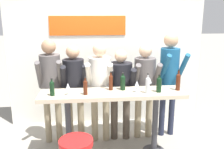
# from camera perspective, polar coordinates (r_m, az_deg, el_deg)

# --- Properties ---
(back_wall) EXTENTS (3.77, 0.12, 2.86)m
(back_wall) POSITION_cam_1_polar(r_m,az_deg,el_deg) (4.89, -1.42, 5.22)
(back_wall) COLOR silver
(back_wall) RESTS_ON ground_plane
(tasting_table) EXTENTS (2.17, 0.50, 1.04)m
(tasting_table) POSITION_cam_1_polar(r_m,az_deg,el_deg) (3.80, 0.11, -6.74)
(tasting_table) COLOR beige
(tasting_table) RESTS_ON ground_plane
(person_far_left) EXTENTS (0.43, 0.56, 1.78)m
(person_far_left) POSITION_cam_1_polar(r_m,az_deg,el_deg) (4.21, -13.83, -1.19)
(person_far_left) COLOR gray
(person_far_left) RESTS_ON ground_plane
(person_left) EXTENTS (0.45, 0.56, 1.68)m
(person_left) POSITION_cam_1_polar(r_m,az_deg,el_deg) (4.20, -8.69, -1.99)
(person_left) COLOR gray
(person_left) RESTS_ON ground_plane
(person_center_left) EXTENTS (0.46, 0.57, 1.72)m
(person_center_left) POSITION_cam_1_polar(r_m,az_deg,el_deg) (4.15, -2.78, -1.68)
(person_center_left) COLOR gray
(person_center_left) RESTS_ON ground_plane
(person_center) EXTENTS (0.48, 0.55, 1.60)m
(person_center) POSITION_cam_1_polar(r_m,az_deg,el_deg) (4.23, 1.98, -2.60)
(person_center) COLOR #473D33
(person_center) RESTS_ON ground_plane
(person_center_right) EXTENTS (0.44, 0.53, 1.68)m
(person_center_right) POSITION_cam_1_polar(r_m,az_deg,el_deg) (4.31, 7.48, -1.56)
(person_center_right) COLOR gray
(person_center_right) RESTS_ON ground_plane
(person_right) EXTENTS (0.42, 0.56, 1.86)m
(person_right) POSITION_cam_1_polar(r_m,az_deg,el_deg) (4.42, 12.98, 0.40)
(person_right) COLOR #23283D
(person_right) RESTS_ON ground_plane
(wine_bottle_0) EXTENTS (0.08, 0.08, 0.27)m
(wine_bottle_0) POSITION_cam_1_polar(r_m,az_deg,el_deg) (3.80, 2.48, -1.67)
(wine_bottle_0) COLOR black
(wine_bottle_0) RESTS_ON tasting_table
(wine_bottle_1) EXTENTS (0.07, 0.07, 0.26)m
(wine_bottle_1) POSITION_cam_1_polar(r_m,az_deg,el_deg) (3.65, -13.56, -2.93)
(wine_bottle_1) COLOR black
(wine_bottle_1) RESTS_ON tasting_table
(wine_bottle_2) EXTENTS (0.07, 0.07, 0.32)m
(wine_bottle_2) POSITION_cam_1_polar(r_m,az_deg,el_deg) (3.91, 14.89, -1.45)
(wine_bottle_2) COLOR #4C1E0F
(wine_bottle_2) RESTS_ON tasting_table
(wine_bottle_3) EXTENTS (0.06, 0.06, 0.29)m
(wine_bottle_3) POSITION_cam_1_polar(r_m,az_deg,el_deg) (3.79, -0.27, -1.65)
(wine_bottle_3) COLOR #4C1E0F
(wine_bottle_3) RESTS_ON tasting_table
(wine_bottle_4) EXTENTS (0.06, 0.06, 0.30)m
(wine_bottle_4) POSITION_cam_1_polar(r_m,az_deg,el_deg) (3.68, 8.13, -2.25)
(wine_bottle_4) COLOR #B7BCC1
(wine_bottle_4) RESTS_ON tasting_table
(wine_bottle_5) EXTENTS (0.08, 0.08, 0.27)m
(wine_bottle_5) POSITION_cam_1_polar(r_m,az_deg,el_deg) (3.76, 10.69, -2.11)
(wine_bottle_5) COLOR black
(wine_bottle_5) RESTS_ON tasting_table
(wine_bottle_6) EXTENTS (0.06, 0.06, 0.26)m
(wine_bottle_6) POSITION_cam_1_polar(r_m,az_deg,el_deg) (3.60, -6.12, -2.77)
(wine_bottle_6) COLOR #4C1E0F
(wine_bottle_6) RESTS_ON tasting_table
(wine_glass_0) EXTENTS (0.07, 0.07, 0.18)m
(wine_glass_0) POSITION_cam_1_polar(r_m,az_deg,el_deg) (3.91, 8.59, -1.39)
(wine_glass_0) COLOR silver
(wine_glass_0) RESTS_ON tasting_table
(wine_glass_1) EXTENTS (0.07, 0.07, 0.18)m
(wine_glass_1) POSITION_cam_1_polar(r_m,az_deg,el_deg) (3.71, 5.70, -2.18)
(wine_glass_1) COLOR silver
(wine_glass_1) RESTS_ON tasting_table
(wine_glass_2) EXTENTS (0.07, 0.07, 0.18)m
(wine_glass_2) POSITION_cam_1_polar(r_m,az_deg,el_deg) (3.63, -10.04, -2.74)
(wine_glass_2) COLOR silver
(wine_glass_2) RESTS_ON tasting_table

